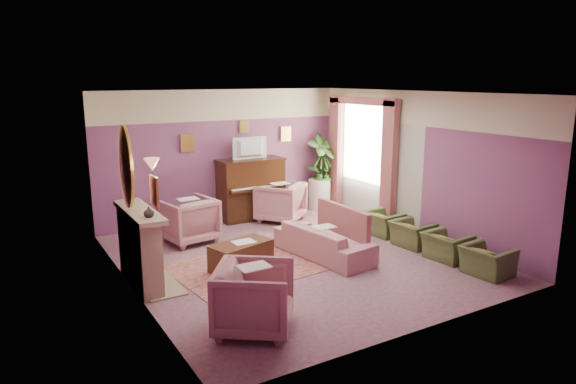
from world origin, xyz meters
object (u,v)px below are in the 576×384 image
side_table (319,194)px  olive_chair_d (383,220)px  floral_armchair_left (189,218)px  sofa (324,236)px  floral_armchair_front (254,295)px  coffee_table (241,256)px  olive_chair_a (487,256)px  television (251,147)px  piano (251,189)px  floral_armchair_right (280,200)px  olive_chair_b (447,242)px  olive_chair_c (413,230)px

side_table → olive_chair_d: bearing=-92.5°
floral_armchair_left → olive_chair_d: 3.77m
sofa → floral_armchair_front: (-2.23, -1.77, 0.09)m
coffee_table → olive_chair_a: olive_chair_a is taller
television → side_table: bearing=0.3°
olive_chair_d → floral_armchair_front: bearing=-150.7°
piano → side_table: bearing=-1.3°
coffee_table → floral_armchair_right: (1.97, 2.17, 0.24)m
floral_armchair_right → floral_armchair_front: (-2.72, -4.13, 0.00)m
piano → floral_armchair_front: piano is taller
piano → floral_armchair_left: bearing=-152.9°
floral_armchair_right → olive_chair_a: bearing=-74.2°
sofa → olive_chair_b: size_ratio=2.63×
sofa → olive_chair_c: size_ratio=2.63×
television → olive_chair_a: bearing=-70.8°
olive_chair_d → floral_armchair_left: bearing=156.0°
coffee_table → olive_chair_c: (3.21, -0.55, 0.09)m
floral_armchair_left → olive_chair_b: (3.44, -3.17, -0.16)m
television → floral_armchair_left: bearing=-154.2°
television → floral_armchair_front: 5.26m
coffee_table → piano: bearing=60.5°
television → olive_chair_a: size_ratio=1.11×
floral_armchair_front → olive_chair_b: 4.01m
piano → coffee_table: (-1.53, -2.69, -0.43)m
piano → floral_armchair_left: size_ratio=1.50×
floral_armchair_left → olive_chair_a: size_ratio=1.30×
floral_armchair_right → olive_chair_d: 2.28m
sofa → floral_armchair_right: size_ratio=2.02×
floral_armchair_right → floral_armchair_front: size_ratio=1.00×
piano → olive_chair_c: size_ratio=1.95×
piano → coffee_table: piano is taller
floral_armchair_left → olive_chair_c: bearing=-34.4°
side_table → coffee_table: bearing=-141.3°
television → olive_chair_d: (1.68, -2.38, -1.29)m
olive_chair_c → television: bearing=117.7°
olive_chair_d → side_table: side_table is taller
olive_chair_a → olive_chair_d: same height
sofa → floral_armchair_left: size_ratio=2.02×
olive_chair_b → floral_armchair_left: bearing=137.3°
olive_chair_b → floral_armchair_right: bearing=109.2°
floral_armchair_left → floral_armchair_front: bearing=-97.9°
floral_armchair_right → olive_chair_b: bearing=-70.8°
olive_chair_c → coffee_table: bearing=170.2°
side_table → television: bearing=-179.7°
coffee_table → side_table: bearing=38.7°
floral_armchair_right → olive_chair_c: bearing=-65.6°
television → olive_chair_c: bearing=-62.3°
olive_chair_a → side_table: 4.85m
floral_armchair_left → olive_chair_b: 4.68m
floral_armchair_front → olive_chair_a: bearing=-3.5°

